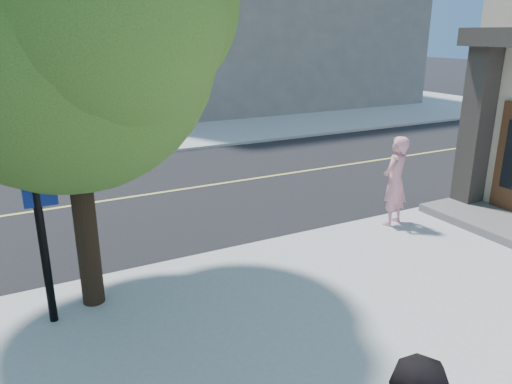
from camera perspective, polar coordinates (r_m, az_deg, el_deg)
ground at (r=9.48m, az=-22.15°, el=-10.56°), size 140.00×140.00×0.00m
road_ew at (r=13.63m, az=-24.30°, el=-2.08°), size 140.00×9.00×0.01m
sidewalk_ne at (r=33.29m, az=-2.74°, el=10.69°), size 29.00×25.00×0.12m
man_on_phone at (r=11.46m, az=15.81°, el=1.23°), size 0.86×0.71×2.04m
street_tree at (r=7.63m, az=-20.86°, el=19.85°), size 5.36×4.87×7.11m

